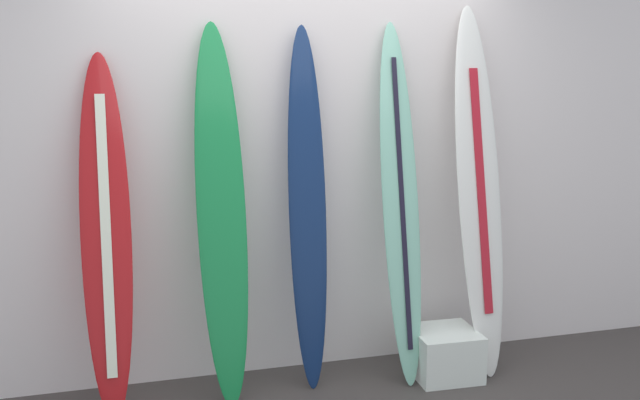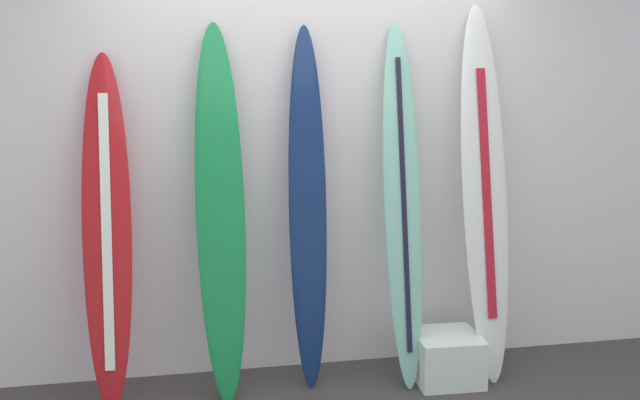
{
  "view_description": "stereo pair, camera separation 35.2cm",
  "coord_description": "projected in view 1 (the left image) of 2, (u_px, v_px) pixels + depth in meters",
  "views": [
    {
      "loc": [
        -1.11,
        -3.07,
        1.89
      ],
      "look_at": [
        0.03,
        0.95,
        1.11
      ],
      "focal_mm": 41.45,
      "sensor_mm": 36.0,
      "label": 1
    },
    {
      "loc": [
        -0.77,
        -3.15,
        1.89
      ],
      "look_at": [
        0.03,
        0.95,
        1.11
      ],
      "focal_mm": 41.45,
      "sensor_mm": 36.0,
      "label": 2
    }
  ],
  "objects": [
    {
      "name": "surfboard_seafoam",
      "position": [
        401.0,
        206.0,
        4.38
      ],
      "size": [
        0.23,
        0.5,
        2.13
      ],
      "color": "#7FC2A9",
      "rests_on": "ground"
    },
    {
      "name": "wall_back",
      "position": [
        299.0,
        143.0,
        4.52
      ],
      "size": [
        7.2,
        0.2,
        2.8
      ],
      "primitive_type": "cube",
      "color": "silver",
      "rests_on": "ground"
    },
    {
      "name": "surfboard_emerald",
      "position": [
        221.0,
        214.0,
        4.1
      ],
      "size": [
        0.28,
        0.47,
        2.12
      ],
      "color": "#178040",
      "rests_on": "ground"
    },
    {
      "name": "surfboard_ivory",
      "position": [
        479.0,
        193.0,
        4.49
      ],
      "size": [
        0.31,
        0.52,
        2.23
      ],
      "color": "silver",
      "rests_on": "ground"
    },
    {
      "name": "surfboard_navy",
      "position": [
        307.0,
        209.0,
        4.27
      ],
      "size": [
        0.24,
        0.37,
        2.1
      ],
      "color": "navy",
      "rests_on": "ground"
    },
    {
      "name": "surfboard_crimson",
      "position": [
        106.0,
        238.0,
        3.96
      ],
      "size": [
        0.28,
        0.47,
        1.95
      ],
      "color": "#B1161A",
      "rests_on": "ground"
    },
    {
      "name": "display_block_left",
      "position": [
        444.0,
        353.0,
        4.49
      ],
      "size": [
        0.4,
        0.4,
        0.29
      ],
      "color": "white",
      "rests_on": "ground"
    }
  ]
}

